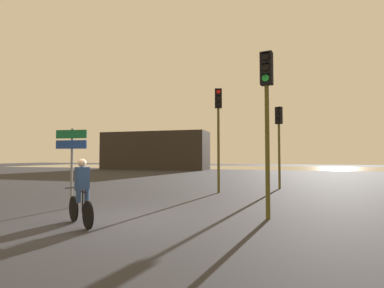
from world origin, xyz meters
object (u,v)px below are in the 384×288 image
traffic_light_center (218,121)px  direction_sign_post (72,153)px  cyclist (82,192)px  distant_building (155,151)px  traffic_light_far_right (279,132)px  traffic_light_near_right (267,103)px

traffic_light_center → direction_sign_post: bearing=40.1°
traffic_light_center → cyclist: bearing=61.5°
distant_building → traffic_light_far_right: distant_building is taller
distant_building → direction_sign_post: 29.33m
direction_sign_post → traffic_light_center: bearing=-131.9°
traffic_light_center → traffic_light_far_right: traffic_light_center is taller
traffic_light_center → cyclist: 8.07m
traffic_light_far_right → direction_sign_post: traffic_light_far_right is taller
traffic_light_far_right → direction_sign_post: bearing=81.1°
cyclist → traffic_light_center: bearing=20.8°
distant_building → direction_sign_post: distant_building is taller
distant_building → traffic_light_far_right: (15.91, -19.70, 0.55)m
traffic_light_center → direction_sign_post: 6.77m
traffic_light_far_right → traffic_light_near_right: 8.01m
direction_sign_post → cyclist: (1.97, -2.06, -0.97)m
traffic_light_near_right → traffic_light_far_right: bearing=-81.5°
distant_building → cyclist: bearing=-69.0°
distant_building → traffic_light_far_right: bearing=-51.1°
direction_sign_post → traffic_light_far_right: bearing=-135.5°
traffic_light_far_right → traffic_light_center: bearing=74.8°
traffic_light_center → cyclist: traffic_light_center is taller
distant_building → direction_sign_post: size_ratio=5.38×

